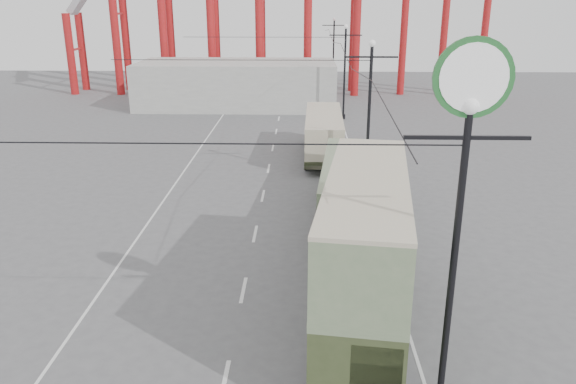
{
  "coord_description": "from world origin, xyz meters",
  "views": [
    {
      "loc": [
        1.43,
        -16.98,
        11.61
      ],
      "look_at": [
        0.78,
        8.05,
        3.0
      ],
      "focal_mm": 35.0,
      "sensor_mm": 36.0,
      "label": 1
    }
  ],
  "objects_px": {
    "double_decker_bus": "(365,245)",
    "pedestrian": "(320,251)",
    "lamp_post_near": "(465,154)",
    "single_decker_green": "(346,186)",
    "single_decker_cream": "(324,133)"
  },
  "relations": [
    {
      "from": "lamp_post_near",
      "to": "single_decker_green",
      "type": "distance_m",
      "value": 17.04
    },
    {
      "from": "double_decker_bus",
      "to": "pedestrian",
      "type": "xyz_separation_m",
      "value": [
        -1.43,
        4.68,
        -2.43
      ]
    },
    {
      "from": "single_decker_green",
      "to": "single_decker_cream",
      "type": "relative_size",
      "value": 1.04
    },
    {
      "from": "single_decker_cream",
      "to": "double_decker_bus",
      "type": "bearing_deg",
      "value": -87.13
    },
    {
      "from": "single_decker_cream",
      "to": "pedestrian",
      "type": "bearing_deg",
      "value": -91.05
    },
    {
      "from": "single_decker_cream",
      "to": "pedestrian",
      "type": "xyz_separation_m",
      "value": [
        -0.8,
        -19.07,
        -1.04
      ]
    },
    {
      "from": "lamp_post_near",
      "to": "pedestrian",
      "type": "relative_size",
      "value": 6.33
    },
    {
      "from": "double_decker_bus",
      "to": "lamp_post_near",
      "type": "bearing_deg",
      "value": -58.9
    },
    {
      "from": "lamp_post_near",
      "to": "double_decker_bus",
      "type": "height_order",
      "value": "lamp_post_near"
    },
    {
      "from": "double_decker_bus",
      "to": "single_decker_cream",
      "type": "bearing_deg",
      "value": 99.32
    },
    {
      "from": "double_decker_bus",
      "to": "pedestrian",
      "type": "bearing_deg",
      "value": 114.79
    },
    {
      "from": "lamp_post_near",
      "to": "pedestrian",
      "type": "height_order",
      "value": "lamp_post_near"
    },
    {
      "from": "single_decker_green",
      "to": "pedestrian",
      "type": "bearing_deg",
      "value": -98.24
    },
    {
      "from": "lamp_post_near",
      "to": "double_decker_bus",
      "type": "xyz_separation_m",
      "value": [
        -1.9,
        4.42,
        -4.58
      ]
    },
    {
      "from": "lamp_post_near",
      "to": "single_decker_green",
      "type": "bearing_deg",
      "value": 96.21
    }
  ]
}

